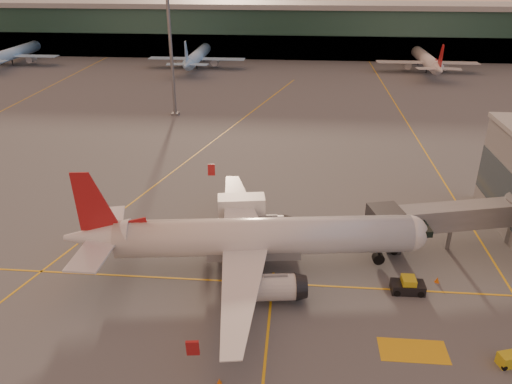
# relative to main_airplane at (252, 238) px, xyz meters

# --- Properties ---
(ground) EXTENTS (600.00, 600.00, 0.00)m
(ground) POSITION_rel_main_airplane_xyz_m (-2.52, -7.68, -3.89)
(ground) COLOR #4C4F54
(ground) RESTS_ON ground
(taxi_markings) EXTENTS (100.12, 173.00, 0.01)m
(taxi_markings) POSITION_rel_main_airplane_xyz_m (-9.84, 36.81, -3.88)
(taxi_markings) COLOR gold
(taxi_markings) RESTS_ON ground
(terminal) EXTENTS (400.00, 20.00, 17.60)m
(terminal) POSITION_rel_main_airplane_xyz_m (-2.52, 134.12, 4.87)
(terminal) COLOR #19382D
(terminal) RESTS_ON ground
(mast_west_near) EXTENTS (2.40, 2.40, 25.60)m
(mast_west_near) POSITION_rel_main_airplane_xyz_m (-22.52, 58.32, 10.97)
(mast_west_near) COLOR slate
(mast_west_near) RESTS_ON ground
(distant_aircraft_row) EXTENTS (290.00, 34.00, 13.00)m
(distant_aircraft_row) POSITION_rel_main_airplane_xyz_m (-23.52, 110.32, -3.89)
(distant_aircraft_row) COLOR #93C5F6
(distant_aircraft_row) RESTS_ON ground
(main_airplane) EXTENTS (39.62, 35.84, 11.96)m
(main_airplane) POSITION_rel_main_airplane_xyz_m (0.00, 0.00, 0.00)
(main_airplane) COLOR silver
(main_airplane) RESTS_ON ground
(jet_bridge) EXTENTS (20.93, 8.09, 5.90)m
(jet_bridge) POSITION_rel_main_airplane_xyz_m (24.15, 6.54, 0.17)
(jet_bridge) COLOR slate
(jet_bridge) RESTS_ON ground
(catering_truck) EXTENTS (6.18, 3.40, 4.55)m
(catering_truck) POSITION_rel_main_airplane_xyz_m (-2.08, 8.82, -1.30)
(catering_truck) COLOR red
(catering_truck) RESTS_ON ground
(gpu_cart) EXTENTS (2.22, 1.70, 1.15)m
(gpu_cart) POSITION_rel_main_airplane_xyz_m (23.28, -12.67, -3.33)
(gpu_cart) COLOR gold
(gpu_cart) RESTS_ON ground
(pushback_tug) EXTENTS (3.40, 1.87, 1.74)m
(pushback_tug) POSITION_rel_main_airplane_xyz_m (16.54, -2.96, -3.18)
(pushback_tug) COLOR black
(pushback_tug) RESTS_ON ground
(cone_nose) EXTENTS (0.50, 0.50, 0.64)m
(cone_nose) POSITION_rel_main_airplane_xyz_m (20.04, -0.95, -3.58)
(cone_nose) COLOR orange
(cone_nose) RESTS_ON ground
(cone_tail) EXTENTS (0.44, 0.44, 0.56)m
(cone_tail) POSITION_rel_main_airplane_xyz_m (-18.98, 0.93, -3.62)
(cone_tail) COLOR orange
(cone_tail) RESTS_ON ground
(cone_wing_right) EXTENTS (0.39, 0.39, 0.50)m
(cone_wing_right) POSITION_rel_main_airplane_xyz_m (-1.07, -16.87, -3.65)
(cone_wing_right) COLOR orange
(cone_wing_right) RESTS_ON ground
(cone_wing_left) EXTENTS (0.44, 0.44, 0.56)m
(cone_wing_left) POSITION_rel_main_airplane_xyz_m (0.16, 16.94, -3.62)
(cone_wing_left) COLOR orange
(cone_wing_left) RESTS_ON ground
(cone_fwd) EXTENTS (0.48, 0.48, 0.61)m
(cone_fwd) POSITION_rel_main_airplane_xyz_m (15.57, -3.52, -3.59)
(cone_fwd) COLOR orange
(cone_fwd) RESTS_ON ground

